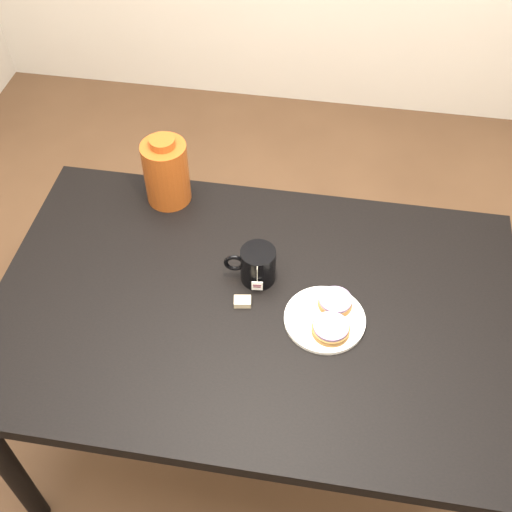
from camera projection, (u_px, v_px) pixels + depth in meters
name	position (u px, v px, depth m)	size (l,w,h in m)	color
ground_plane	(255.00, 432.00, 2.27)	(4.00, 4.00, 0.00)	brown
table	(255.00, 323.00, 1.76)	(1.40, 0.90, 0.75)	black
plate	(325.00, 319.00, 1.66)	(0.21, 0.21, 0.02)	white
bagel_back	(335.00, 302.00, 1.68)	(0.10, 0.10, 0.03)	brown
bagel_front	(331.00, 329.00, 1.62)	(0.14, 0.14, 0.03)	brown
mug	(257.00, 265.00, 1.72)	(0.15, 0.11, 0.11)	black
teabag_pouch	(242.00, 302.00, 1.70)	(0.04, 0.03, 0.02)	#C6B793
bagel_package	(166.00, 172.00, 1.89)	(0.14, 0.14, 0.22)	#60250C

